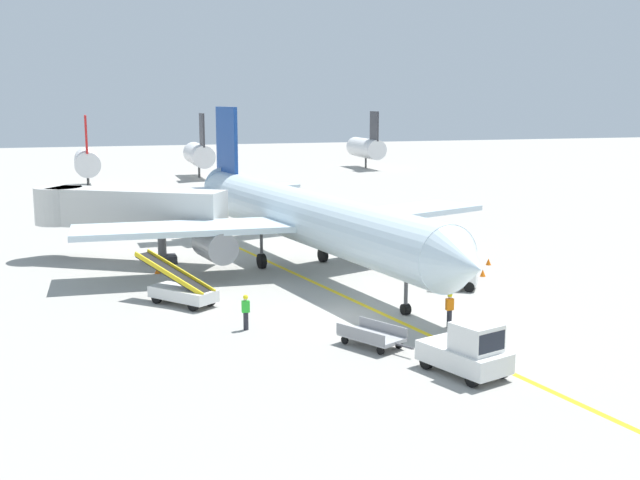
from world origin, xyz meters
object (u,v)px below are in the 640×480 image
Objects in this scene: safety_cone_nose_left at (440,254)px; ground_crew_marshaller at (450,309)px; jet_bridge at (117,208)px; airliner at (302,216)px; baggage_cart_loaded at (372,336)px; safety_cone_wingtip_right at (157,270)px; baggage_tug_near_wing at (453,273)px; safety_cone_nose_right at (488,262)px; safety_cone_wingtip_left at (483,273)px; ground_crew_wing_walker at (246,311)px; pushback_tug at (468,351)px; belt_loader_forward_hold at (181,290)px.

ground_crew_marshaller is at bearing -114.02° from safety_cone_nose_left.
ground_crew_marshaller is (14.20, -20.76, -2.63)m from jet_bridge.
baggage_cart_loaded is at bearing -94.89° from airliner.
baggage_tug_near_wing is at bearing -29.66° from safety_cone_wingtip_right.
safety_cone_nose_right is 1.00× the size of safety_cone_wingtip_left.
ground_crew_wing_walker is at bearing -141.11° from safety_cone_nose_left.
safety_cone_nose_left is (16.26, 13.12, -0.69)m from ground_crew_wing_walker.
safety_cone_nose_right is at bearing 55.78° from safety_cone_wingtip_left.
airliner is 80.05× the size of safety_cone_nose_right.
pushback_tug is (11.94, -26.98, -2.55)m from jet_bridge.
ground_crew_marshaller reaches higher than safety_cone_nose_right.
belt_loader_forward_hold is 2.77× the size of ground_crew_wing_walker.
airliner is at bearing -29.29° from jet_bridge.
jet_bridge reaches higher than baggage_cart_loaded.
safety_cone_nose_left is at bearing 56.29° from baggage_cart_loaded.
ground_crew_wing_walker is at bearing -156.72° from safety_cone_wingtip_left.
airliner reaches higher than safety_cone_wingtip_left.
ground_crew_marshaller is 15.18m from safety_cone_nose_right.
ground_crew_marshaller is at bearing -77.73° from airliner.
ground_crew_wing_walker is at bearing 129.32° from pushback_tug.
ground_crew_wing_walker is (-9.34, 2.42, 0.00)m from ground_crew_marshaller.
baggage_tug_near_wing reaches higher than ground_crew_wing_walker.
belt_loader_forward_hold reaches higher than safety_cone_nose_left.
baggage_cart_loaded is at bearing -135.87° from safety_cone_wingtip_left.
safety_cone_wingtip_right is (-19.06, 0.49, 0.00)m from safety_cone_nose_left.
baggage_tug_near_wing is 9.14m from safety_cone_nose_left.
safety_cone_nose_right is at bearing -20.11° from jet_bridge.
airliner is at bearing 63.08° from ground_crew_wing_walker.
ground_crew_wing_walker is (2.31, -5.62, 0.13)m from belt_loader_forward_hold.
airliner reaches higher than ground_crew_marshaller.
ground_crew_wing_walker is 17.62m from safety_cone_wingtip_left.
safety_cone_nose_left is 6.16m from safety_cone_wingtip_left.
belt_loader_forward_hold is at bearing 145.40° from ground_crew_marshaller.
belt_loader_forward_hold reaches higher than pushback_tug.
baggage_tug_near_wing is (17.84, -13.72, -2.62)m from jet_bridge.
belt_loader_forward_hold is at bearing 176.25° from baggage_tug_near_wing.
baggage_tug_near_wing is 4.02m from safety_cone_wingtip_left.
jet_bridge is 24.61m from baggage_cart_loaded.
airliner is 9.63m from safety_cone_wingtip_right.
safety_cone_wingtip_left is (18.48, 1.34, -0.56)m from belt_loader_forward_hold.
safety_cone_wingtip_right is at bearing 101.61° from ground_crew_wing_walker.
airliner is 11.02m from belt_loader_forward_hold.
ground_crew_marshaller is 17.02m from safety_cone_nose_left.
ground_crew_wing_walker is (-12.98, -4.62, -0.02)m from baggage_tug_near_wing.
baggage_tug_near_wing is 7.45m from safety_cone_nose_right.
safety_cone_wingtip_right is at bearing 170.82° from airliner.
jet_bridge is 29.62m from pushback_tug.
safety_cone_nose_left is at bearing 65.98° from ground_crew_marshaller.
safety_cone_wingtip_left is (16.17, 6.96, -0.69)m from ground_crew_wing_walker.
belt_loader_forward_hold is 10.71× the size of safety_cone_nose_right.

